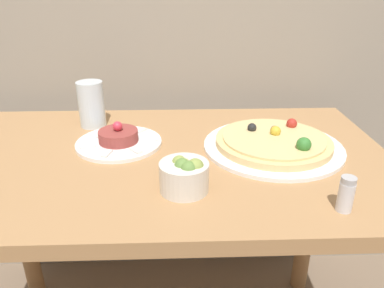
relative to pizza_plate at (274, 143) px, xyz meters
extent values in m
cube|color=#AD7F51|center=(-0.29, -0.03, -0.03)|extent=(1.16, 0.68, 0.03)
cylinder|color=#AD7F51|center=(-0.81, 0.25, -0.40)|extent=(0.06, 0.06, 0.70)
cylinder|color=#AD7F51|center=(0.23, 0.25, -0.40)|extent=(0.06, 0.06, 0.70)
cylinder|color=white|center=(0.00, 0.00, -0.01)|extent=(0.36, 0.36, 0.01)
cylinder|color=#E5C17F|center=(0.00, 0.00, 0.00)|extent=(0.30, 0.30, 0.02)
cylinder|color=#E0C684|center=(0.00, 0.00, 0.01)|extent=(0.26, 0.26, 0.01)
sphere|color=black|center=(-0.05, 0.05, 0.02)|extent=(0.02, 0.02, 0.02)
sphere|color=#387F33|center=(0.05, -0.07, 0.03)|extent=(0.04, 0.04, 0.04)
sphere|color=#B22D23|center=(0.06, 0.07, 0.03)|extent=(0.03, 0.03, 0.03)
sphere|color=#997047|center=(0.01, 0.03, 0.02)|extent=(0.02, 0.02, 0.02)
sphere|color=gold|center=(0.01, 0.02, 0.03)|extent=(0.03, 0.03, 0.03)
cylinder|color=white|center=(-0.40, 0.04, -0.01)|extent=(0.23, 0.23, 0.01)
cylinder|color=#933D38|center=(-0.40, 0.04, 0.01)|extent=(0.10, 0.10, 0.03)
sphere|color=#E0384C|center=(-0.40, 0.04, 0.04)|extent=(0.03, 0.03, 0.03)
cube|color=white|center=(-0.32, 0.04, 0.00)|extent=(0.04, 0.02, 0.01)
cube|color=white|center=(-0.35, 0.10, 0.00)|extent=(0.04, 0.04, 0.01)
cube|color=white|center=(-0.42, 0.12, 0.00)|extent=(0.02, 0.04, 0.01)
cube|color=white|center=(-0.48, 0.07, 0.00)|extent=(0.04, 0.03, 0.01)
cube|color=white|center=(-0.48, 0.00, 0.00)|extent=(0.04, 0.03, 0.01)
cube|color=white|center=(-0.42, -0.04, 0.00)|extent=(0.02, 0.04, 0.01)
cube|color=white|center=(-0.35, -0.03, 0.00)|extent=(0.04, 0.04, 0.01)
cylinder|color=silver|center=(-0.23, -0.20, 0.02)|extent=(0.10, 0.10, 0.06)
sphere|color=#8EA34C|center=(-0.24, -0.18, 0.04)|extent=(0.03, 0.03, 0.03)
sphere|color=#668E42|center=(-0.24, -0.20, 0.04)|extent=(0.03, 0.03, 0.03)
sphere|color=#668E42|center=(-0.23, -0.21, 0.04)|extent=(0.03, 0.03, 0.03)
sphere|color=#B7BC70|center=(-0.24, -0.20, 0.04)|extent=(0.03, 0.03, 0.03)
sphere|color=#A3B25B|center=(-0.24, -0.20, 0.04)|extent=(0.03, 0.03, 0.03)
sphere|color=#8EA34C|center=(-0.21, -0.20, 0.04)|extent=(0.04, 0.04, 0.04)
cylinder|color=silver|center=(-0.50, 0.18, 0.05)|extent=(0.08, 0.08, 0.13)
cylinder|color=silver|center=(0.07, -0.28, 0.01)|extent=(0.03, 0.03, 0.06)
cylinder|color=#B2B2B7|center=(0.07, -0.28, 0.05)|extent=(0.03, 0.03, 0.01)
camera|label=1|loc=(-0.24, -0.87, 0.40)|focal=35.00mm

